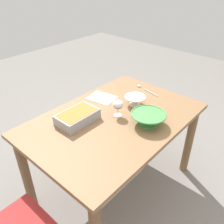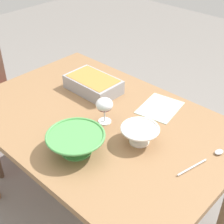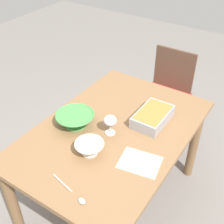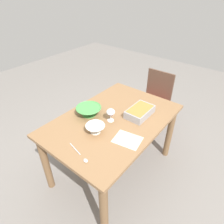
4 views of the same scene
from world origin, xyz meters
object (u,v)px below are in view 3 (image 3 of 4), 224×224
(chair, at_px, (166,91))
(napkin, at_px, (140,162))
(wine_glass, at_px, (110,121))
(dining_table, at_px, (114,143))
(casserole_dish, at_px, (153,116))
(small_bowl, at_px, (75,119))
(serving_spoon, at_px, (75,194))
(mixing_bowl, at_px, (89,147))

(chair, height_order, napkin, chair)
(wine_glass, bearing_deg, dining_table, -6.45)
(dining_table, distance_m, casserole_dish, 0.32)
(small_bowl, relative_size, serving_spoon, 0.98)
(wine_glass, xyz_separation_m, casserole_dish, (0.26, -0.18, -0.05))
(casserole_dish, relative_size, mixing_bowl, 1.73)
(wine_glass, relative_size, mixing_bowl, 0.77)
(casserole_dish, distance_m, small_bowl, 0.52)
(mixing_bowl, height_order, napkin, mixing_bowl)
(napkin, bearing_deg, chair, 16.53)
(chair, xyz_separation_m, wine_glass, (-1.08, -0.06, 0.38))
(dining_table, distance_m, chair, 1.06)
(dining_table, distance_m, wine_glass, 0.22)
(serving_spoon, relative_size, napkin, 1.13)
(chair, bearing_deg, napkin, -163.47)
(dining_table, height_order, mixing_bowl, mixing_bowl)
(chair, xyz_separation_m, casserole_dish, (-0.82, -0.24, 0.33))
(wine_glass, bearing_deg, serving_spoon, -166.41)
(casserole_dish, height_order, napkin, casserole_dish)
(dining_table, bearing_deg, napkin, -119.75)
(casserole_dish, bearing_deg, napkin, -163.14)
(small_bowl, bearing_deg, wine_glass, -75.54)
(wine_glass, distance_m, small_bowl, 0.25)
(dining_table, distance_m, napkin, 0.35)
(dining_table, height_order, casserole_dish, casserole_dish)
(dining_table, xyz_separation_m, napkin, (-0.17, -0.29, 0.12))
(dining_table, xyz_separation_m, small_bowl, (-0.10, 0.24, 0.17))
(chair, height_order, casserole_dish, chair)
(small_bowl, bearing_deg, napkin, -96.99)
(chair, relative_size, wine_glass, 6.31)
(mixing_bowl, xyz_separation_m, serving_spoon, (-0.29, -0.12, -0.04))
(mixing_bowl, height_order, serving_spoon, mixing_bowl)
(mixing_bowl, bearing_deg, wine_glass, 1.06)
(wine_glass, relative_size, serving_spoon, 0.51)
(small_bowl, height_order, serving_spoon, small_bowl)
(chair, bearing_deg, dining_table, -176.21)
(wine_glass, bearing_deg, mixing_bowl, -178.94)
(wine_glass, distance_m, serving_spoon, 0.53)
(chair, bearing_deg, serving_spoon, -173.26)
(serving_spoon, height_order, napkin, serving_spoon)
(mixing_bowl, height_order, small_bowl, small_bowl)
(mixing_bowl, xyz_separation_m, napkin, (0.10, -0.29, -0.04))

